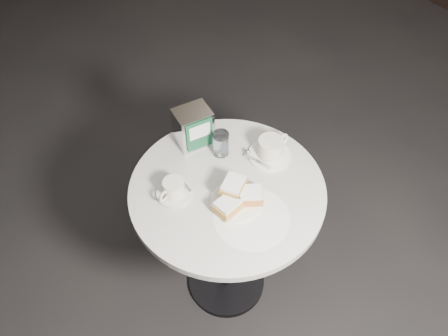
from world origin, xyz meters
TOP-DOWN VIEW (x-y plane):
  - ground at (0.00, 0.00)m, footprint 7.00×7.00m
  - cafe_table at (0.00, 0.00)m, footprint 0.70×0.70m
  - sugar_spill at (-0.01, -0.15)m, footprint 0.28×0.28m
  - beignet_plate at (-0.02, -0.07)m, footprint 0.20×0.20m
  - coffee_cup_left at (-0.17, 0.08)m, footprint 0.16×0.16m
  - coffee_cup_right at (0.22, 0.03)m, footprint 0.17×0.17m
  - water_glass_left at (0.00, 0.25)m, footprint 0.09×0.09m
  - water_glass_right at (0.08, 0.15)m, footprint 0.06×0.06m
  - napkin_dispenser at (0.03, 0.26)m, footprint 0.14×0.13m

SIDE VIEW (x-z plane):
  - ground at x=0.00m, z-range 0.00..0.00m
  - cafe_table at x=0.00m, z-range 0.17..0.92m
  - sugar_spill at x=-0.01m, z-range 0.74..0.75m
  - coffee_cup_left at x=-0.17m, z-range 0.74..0.81m
  - beignet_plate at x=-0.02m, z-range 0.73..0.82m
  - coffee_cup_right at x=0.22m, z-range 0.74..0.82m
  - water_glass_right at x=0.08m, z-range 0.74..0.84m
  - water_glass_left at x=0.00m, z-range 0.74..0.86m
  - napkin_dispenser at x=0.03m, z-range 0.75..0.90m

